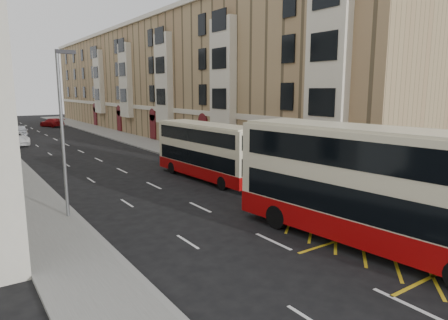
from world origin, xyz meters
TOP-DOWN VIEW (x-y plane):
  - ground at (0.00, 0.00)m, footprint 200.00×200.00m
  - pavement_right at (8.00, 30.00)m, footprint 4.00×120.00m
  - pavement_left at (-7.50, 30.00)m, footprint 3.00×120.00m
  - kerb_right at (6.00, 30.00)m, footprint 0.25×120.00m
  - kerb_left at (-6.00, 30.00)m, footprint 0.25×120.00m
  - road_markings at (0.00, 45.00)m, footprint 10.00×110.00m
  - terrace_right at (14.88, 45.38)m, footprint 10.75×79.00m
  - guard_railing at (6.25, 5.75)m, footprint 0.06×6.56m
  - street_lamp_near at (-6.35, 12.00)m, footprint 0.93×0.18m
  - double_decker_front at (2.85, 1.40)m, footprint 4.05×12.43m
  - double_decker_rear at (3.97, 15.61)m, footprint 2.78×10.05m
  - pedestrian_mid at (8.19, 1.90)m, footprint 0.97×0.84m
  - pedestrian_far at (6.98, 4.24)m, footprint 1.09×0.80m
  - white_van at (-5.20, 42.96)m, footprint 3.23×6.12m
  - car_silver at (-3.06, 52.46)m, footprint 2.39×4.54m
  - car_red at (3.39, 64.91)m, footprint 3.71×5.42m

SIDE VIEW (x-z plane):
  - ground at x=0.00m, z-range 0.00..0.00m
  - road_markings at x=0.00m, z-range 0.00..0.01m
  - pavement_right at x=8.00m, z-range 0.00..0.15m
  - pavement_left at x=-7.50m, z-range 0.00..0.15m
  - kerb_right at x=6.00m, z-range 0.00..0.15m
  - kerb_left at x=-6.00m, z-range 0.00..0.15m
  - car_red at x=3.39m, z-range 0.00..1.46m
  - car_silver at x=-3.06m, z-range 0.00..1.47m
  - white_van at x=-5.20m, z-range 0.00..1.64m
  - guard_railing at x=6.25m, z-range 0.35..1.36m
  - pedestrian_far at x=6.98m, z-range 0.15..1.87m
  - pedestrian_mid at x=8.19m, z-range 0.15..1.87m
  - double_decker_rear at x=3.97m, z-range 0.04..4.01m
  - double_decker_front at x=2.85m, z-range 0.04..4.91m
  - street_lamp_near at x=-6.35m, z-range 0.64..8.64m
  - terrace_right at x=14.88m, z-range -0.10..15.15m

